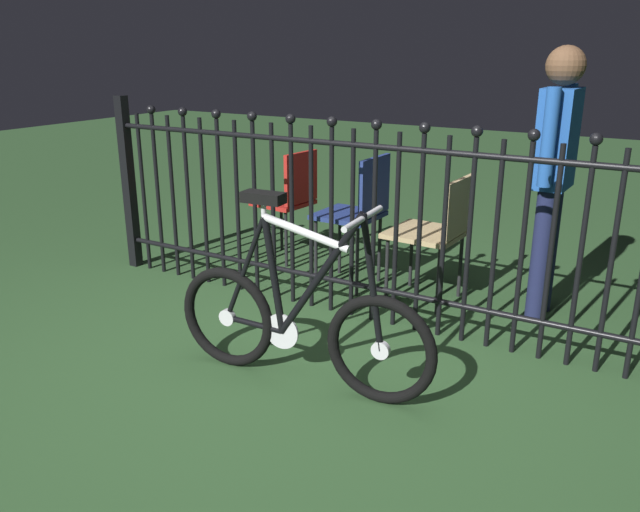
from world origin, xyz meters
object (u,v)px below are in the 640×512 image
at_px(chair_navy, 359,207).
at_px(chair_red, 291,195).
at_px(person_visitor, 554,163).
at_px(bicycle, 299,322).
at_px(chair_tan, 438,227).

xyz_separation_m(chair_navy, chair_red, (-0.69, 0.24, -0.05)).
bearing_deg(person_visitor, chair_red, 176.96).
xyz_separation_m(chair_navy, person_visitor, (1.17, 0.14, 0.38)).
relative_size(bicycle, chair_navy, 1.51).
relative_size(bicycle, person_visitor, 0.86).
bearing_deg(chair_navy, person_visitor, 7.00).
distance_m(chair_navy, chair_tan, 0.56).
distance_m(chair_tan, person_visitor, 0.76).
relative_size(chair_navy, chair_tan, 1.10).
bearing_deg(bicycle, chair_tan, 81.54).
height_order(bicycle, person_visitor, person_visitor).
xyz_separation_m(chair_tan, chair_red, (-1.25, 0.25, 0.00)).
relative_size(bicycle, chair_tan, 1.66).
bearing_deg(chair_tan, chair_red, 168.81).
bearing_deg(person_visitor, bicycle, -119.08).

